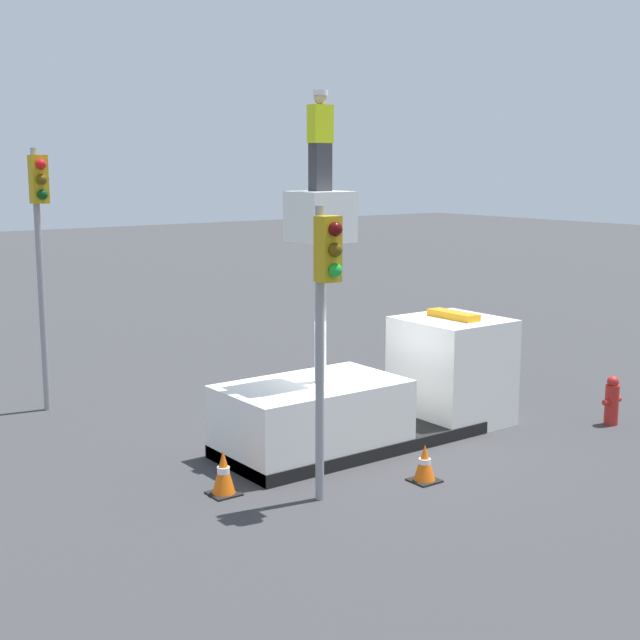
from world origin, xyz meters
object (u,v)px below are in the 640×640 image
at_px(traffic_light_pole, 325,295).
at_px(traffic_cone_curbside, 425,464).
at_px(bucket_truck, 377,393).
at_px(worker, 320,141).
at_px(fire_hydrant, 612,401).
at_px(traffic_cone_rear, 223,473).
at_px(traffic_light_across, 40,228).

distance_m(traffic_light_pole, traffic_cone_curbside, 3.59).
relative_size(bucket_truck, traffic_cone_curbside, 9.61).
distance_m(worker, traffic_cone_curbside, 5.90).
bearing_deg(traffic_light_pole, traffic_cone_curbside, -7.64).
relative_size(worker, fire_hydrant, 1.70).
distance_m(worker, traffic_cone_rear, 5.98).
xyz_separation_m(traffic_light_across, fire_hydrant, (8.98, -7.92, -3.49)).
relative_size(traffic_light_across, fire_hydrant, 5.50).
bearing_deg(traffic_light_pole, worker, 55.30).
height_order(bucket_truck, worker, worker).
height_order(worker, traffic_light_pole, worker).
bearing_deg(traffic_cone_curbside, traffic_light_across, 113.74).
relative_size(fire_hydrant, traffic_cone_curbside, 1.58).
xyz_separation_m(bucket_truck, traffic_cone_rear, (-3.92, -0.79, -0.58)).
relative_size(worker, traffic_light_pole, 0.37).
height_order(worker, traffic_cone_rear, worker).
bearing_deg(fire_hydrant, worker, 160.35).
bearing_deg(traffic_cone_rear, fire_hydrant, -8.88).
distance_m(fire_hydrant, traffic_cone_curbside, 5.43).
bearing_deg(bucket_truck, traffic_cone_curbside, -110.85).
relative_size(traffic_light_pole, traffic_light_across, 0.83).
bearing_deg(traffic_cone_curbside, bucket_truck, 69.15).
height_order(traffic_light_pole, traffic_cone_curbside, traffic_light_pole).
height_order(fire_hydrant, traffic_cone_curbside, fire_hydrant).
distance_m(bucket_truck, traffic_light_pole, 4.20).
bearing_deg(traffic_cone_rear, traffic_cone_curbside, -26.15).
bearing_deg(traffic_light_across, traffic_cone_rear, -85.59).
bearing_deg(worker, traffic_cone_curbside, -77.58).
bearing_deg(traffic_light_across, fire_hydrant, -41.41).
bearing_deg(traffic_cone_rear, traffic_light_pole, -47.49).
distance_m(bucket_truck, traffic_cone_curbside, 2.53).
distance_m(bucket_truck, traffic_light_across, 7.91).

